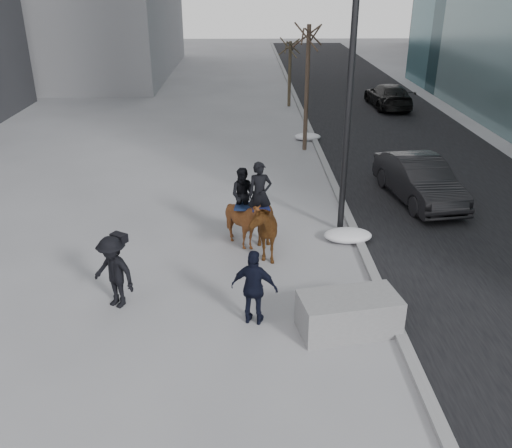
{
  "coord_description": "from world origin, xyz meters",
  "views": [
    {
      "loc": [
        -0.27,
        -10.75,
        6.96
      ],
      "look_at": [
        0.0,
        1.2,
        1.5
      ],
      "focal_mm": 38.0,
      "sensor_mm": 36.0,
      "label": 1
    }
  ],
  "objects_px": {
    "planter": "(349,314)",
    "mounted_right": "(244,217)",
    "mounted_left": "(260,221)",
    "car_near": "(419,180)"
  },
  "relations": [
    {
      "from": "mounted_left",
      "to": "mounted_right",
      "type": "relative_size",
      "value": 1.13
    },
    {
      "from": "planter",
      "to": "car_near",
      "type": "xyz_separation_m",
      "value": [
        3.7,
        7.42,
        0.32
      ]
    },
    {
      "from": "planter",
      "to": "mounted_right",
      "type": "bearing_deg",
      "value": 118.61
    },
    {
      "from": "mounted_left",
      "to": "mounted_right",
      "type": "height_order",
      "value": "mounted_left"
    },
    {
      "from": "car_near",
      "to": "mounted_right",
      "type": "xyz_separation_m",
      "value": [
        -5.92,
        -3.35,
        0.17
      ]
    },
    {
      "from": "mounted_left",
      "to": "mounted_right",
      "type": "xyz_separation_m",
      "value": [
        -0.43,
        0.43,
        -0.04
      ]
    },
    {
      "from": "mounted_right",
      "to": "planter",
      "type": "bearing_deg",
      "value": -61.39
    },
    {
      "from": "planter",
      "to": "mounted_left",
      "type": "relative_size",
      "value": 0.82
    },
    {
      "from": "car_near",
      "to": "mounted_left",
      "type": "distance_m",
      "value": 6.66
    },
    {
      "from": "planter",
      "to": "mounted_right",
      "type": "relative_size",
      "value": 0.92
    }
  ]
}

